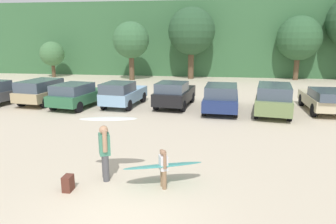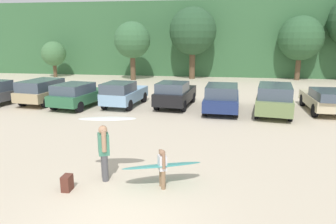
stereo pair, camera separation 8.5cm
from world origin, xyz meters
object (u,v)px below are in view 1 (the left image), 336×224
Objects in this scene: parked_car_navy at (221,97)px; backpack_dropped at (68,183)px; parked_car_forest_green at (77,95)px; parked_car_champagne at (326,99)px; person_child at (163,166)px; parked_car_olive_green at (274,98)px; parked_car_sky_blue at (123,93)px; surfboard_teal at (163,166)px; parked_car_black at (174,94)px; parked_car_tan at (46,90)px; person_adult at (105,149)px; surfboard_white at (108,119)px.

parked_car_navy is 10.03× the size of backpack_dropped.
parked_car_champagne is (14.48, 0.73, -0.01)m from parked_car_forest_green.
parked_car_olive_green is at bearing -140.32° from person_child.
parked_car_olive_green is at bearing 104.90° from parked_car_champagne.
parked_car_sky_blue is at bearing 89.56° from parked_car_navy.
parked_car_olive_green reaches higher than parked_car_forest_green.
backpack_dropped is (-2.58, -0.71, -0.39)m from surfboard_teal.
parked_car_black reaches higher than parked_car_sky_blue.
backpack_dropped is (6.77, -11.16, -0.61)m from parked_car_tan.
person_adult reaches higher than parked_car_black.
person_adult is 1.83m from surfboard_teal.
surfboard_teal is at bearing 163.18° from parked_car_olive_green.
parked_car_navy is at bearing -87.43° from parked_car_sky_blue.
surfboard_white is (-9.32, -9.96, 1.09)m from parked_car_champagne.
person_child is (-4.66, -9.66, -0.24)m from parked_car_olive_green.
backpack_dropped is (1.55, -10.83, -0.59)m from parked_car_sky_blue.
surfboard_white is at bearing -30.16° from surfboard_teal.
person_adult reaches higher than parked_car_sky_blue.
parked_car_champagne is at bearing -157.80° from person_adult.
parked_car_tan is at bearing 91.06° from parked_car_champagne.
parked_car_sky_blue is at bearing -101.36° from person_adult.
backpack_dropped is (-7.27, -10.24, -0.66)m from parked_car_olive_green.
surfboard_white reaches higher than parked_car_forest_green.
parked_car_tan is 10.96× the size of backpack_dropped.
backpack_dropped is at bearing -147.49° from parked_car_forest_green.
parked_car_sky_blue is at bearing 92.34° from parked_car_champagne.
parked_car_olive_green is at bearing -90.43° from parked_car_navy.
parked_car_tan is 1.09× the size of parked_car_champagne.
person_child is (4.16, -10.25, -0.17)m from parked_car_sky_blue.
parked_car_forest_green is 10.63m from surfboard_white.
parked_car_black is 9.61× the size of backpack_dropped.
parked_car_champagne reaches higher than backpack_dropped.
parked_car_sky_blue reaches higher than parked_car_champagne.
parked_car_navy reaches higher than person_child.
parked_car_champagne is 13.79m from person_adult.
parked_car_sky_blue is 11.78m from parked_car_champagne.
parked_car_champagne is 1.90× the size of surfboard_teal.
parked_car_olive_green is at bearing -149.25° from person_adult.
parked_car_olive_green reaches higher than parked_car_black.
backpack_dropped is (-0.79, -0.88, -0.73)m from person_adult.
surfboard_teal is at bearing -134.36° from parked_car_forest_green.
parked_car_black is at bearing -76.22° from parked_car_sky_blue.
parked_car_forest_green is at bearing 94.71° from parked_car_champagne.
parked_car_sky_blue is 0.90× the size of parked_car_champagne.
parked_car_tan is 17.01m from parked_car_champagne.
backpack_dropped is at bearing 160.47° from parked_car_navy.
surfboard_white reaches higher than parked_car_black.
parked_car_olive_green is at bearing -93.07° from parked_car_black.
parked_car_champagne is at bearing -148.17° from surfboard_teal.
parked_car_sky_blue is 11.06m from person_child.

